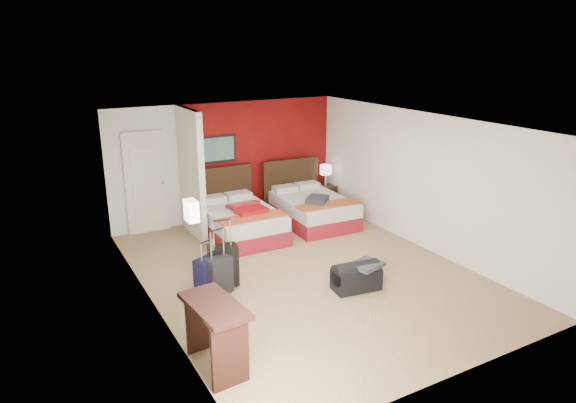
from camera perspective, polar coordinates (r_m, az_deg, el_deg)
ground at (r=8.72m, az=1.82°, el=-7.78°), size 6.50×6.50×0.00m
room_walls at (r=8.95m, az=-10.58°, el=1.18°), size 5.02×6.52×2.50m
red_accent_panel at (r=11.37m, az=-3.26°, el=4.84°), size 3.50×0.04×2.50m
partition_wall at (r=10.17m, az=-10.61°, el=3.07°), size 0.12×1.20×2.50m
entry_door at (r=10.58m, az=-15.43°, el=2.03°), size 0.82×0.06×2.05m
bed_left at (r=10.17m, az=-5.27°, el=-2.41°), size 1.34×1.89×0.56m
bed_right at (r=10.90m, az=2.83°, el=-1.01°), size 1.38×1.91×0.55m
red_suitcase_open at (r=10.02m, az=-4.56°, el=-0.71°), size 0.64×0.84×0.10m
jacket_bundle at (r=10.51m, az=3.25°, el=0.19°), size 0.61×0.61×0.12m
nightstand at (r=11.92m, az=4.14°, el=0.53°), size 0.42×0.42×0.53m
table_lamp at (r=11.79m, az=4.20°, el=2.90°), size 0.32×0.32×0.48m
suitcase_black at (r=8.16m, az=-7.14°, el=-7.23°), size 0.47×0.33×0.66m
suitcase_charcoal at (r=7.95m, az=-7.67°, el=-8.27°), size 0.45×0.35×0.58m
suitcase_navy at (r=7.99m, az=-8.77°, el=-8.25°), size 0.47×0.39×0.56m
duffel_bag at (r=8.15m, az=7.54°, el=-8.40°), size 0.77×0.48×0.37m
jacket_draped at (r=8.11m, az=8.67°, el=-6.91°), size 0.55×0.50×0.06m
desk at (r=6.27m, az=-7.98°, el=-14.43°), size 0.58×1.04×0.83m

